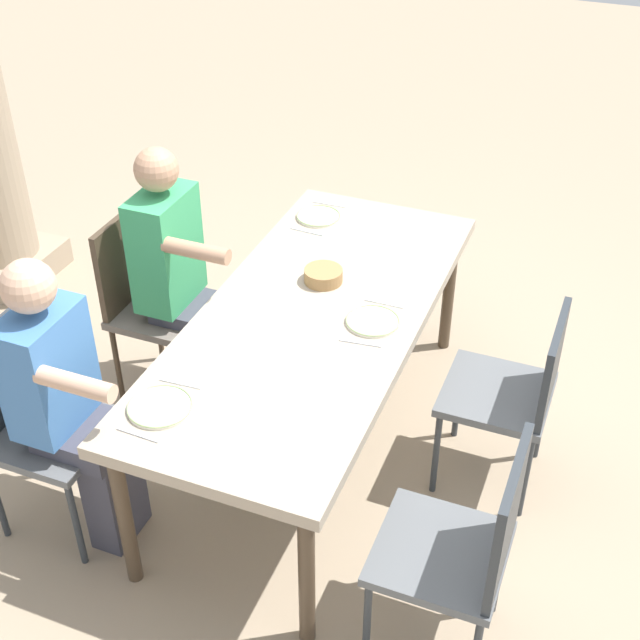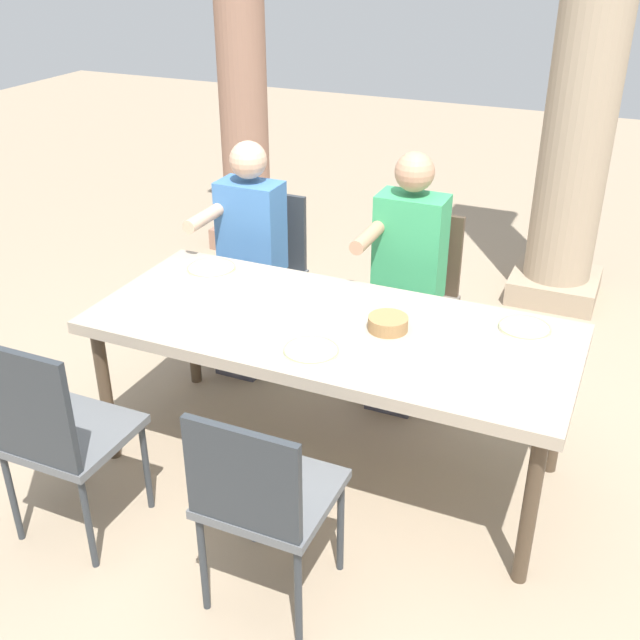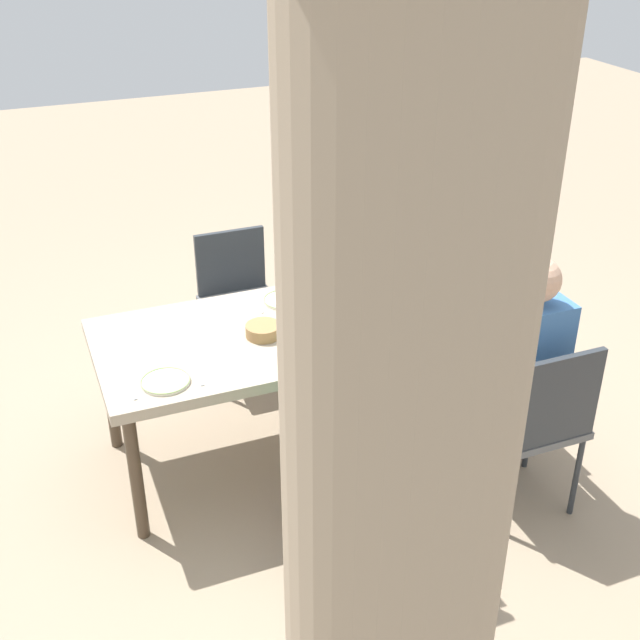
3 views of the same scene
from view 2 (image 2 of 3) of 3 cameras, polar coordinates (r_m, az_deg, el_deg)
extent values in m
plane|color=gray|center=(3.69, 0.69, -10.49)|extent=(16.00, 16.00, 0.00)
cube|color=tan|center=(3.30, 0.76, -0.66)|extent=(2.08, 0.89, 0.05)
cylinder|color=#473828|center=(4.17, -9.49, -0.42)|extent=(0.06, 0.06, 0.69)
cylinder|color=#473828|center=(3.61, 17.37, -6.22)|extent=(0.06, 0.06, 0.69)
cylinder|color=#473828|center=(3.67, -15.63, -5.37)|extent=(0.06, 0.06, 0.69)
cylinder|color=#473828|center=(3.02, 15.31, -13.49)|extent=(0.06, 0.06, 0.69)
cube|color=#5B5E61|center=(4.35, -4.67, 2.94)|extent=(0.44, 0.44, 0.04)
cube|color=#2D3338|center=(4.43, -3.57, 6.63)|extent=(0.42, 0.03, 0.46)
cylinder|color=#2D3338|center=(4.40, -7.90, -0.48)|extent=(0.03, 0.03, 0.45)
cylinder|color=#2D3338|center=(4.23, -3.48, -1.47)|extent=(0.03, 0.03, 0.45)
cylinder|color=#2D3338|center=(4.69, -5.52, 1.52)|extent=(0.03, 0.03, 0.45)
cylinder|color=#2D3338|center=(4.53, -1.31, 0.67)|extent=(0.03, 0.03, 0.45)
cube|color=#5B5E61|center=(3.25, -17.91, -8.08)|extent=(0.44, 0.44, 0.04)
cube|color=#2D3338|center=(3.00, -21.01, -6.24)|extent=(0.42, 0.03, 0.49)
cylinder|color=#2D3338|center=(3.40, -12.78, -10.54)|extent=(0.03, 0.03, 0.44)
cylinder|color=#2D3338|center=(3.61, -17.76, -8.78)|extent=(0.03, 0.03, 0.44)
cylinder|color=#2D3338|center=(3.18, -16.83, -14.26)|extent=(0.03, 0.03, 0.44)
cylinder|color=#2D3338|center=(3.40, -21.89, -12.08)|extent=(0.03, 0.03, 0.44)
cube|color=#6A6158|center=(4.04, 6.60, 0.89)|extent=(0.44, 0.44, 0.04)
cube|color=#473828|center=(4.12, 7.63, 4.92)|extent=(0.42, 0.03, 0.46)
cylinder|color=#473828|center=(4.05, 3.02, -2.85)|extent=(0.03, 0.03, 0.46)
cylinder|color=#473828|center=(3.95, 8.18, -3.95)|extent=(0.03, 0.03, 0.46)
cylinder|color=#473828|center=(4.36, 4.82, -0.52)|extent=(0.03, 0.03, 0.46)
cylinder|color=#473828|center=(4.27, 9.63, -1.49)|extent=(0.03, 0.03, 0.46)
cube|color=#5B5E61|center=(2.81, -3.58, -12.72)|extent=(0.44, 0.44, 0.04)
cube|color=#2D3338|center=(2.55, -5.80, -11.86)|extent=(0.42, 0.03, 0.41)
cylinder|color=#2D3338|center=(3.04, 1.54, -14.99)|extent=(0.03, 0.03, 0.44)
cylinder|color=#2D3338|center=(3.17, -5.00, -13.06)|extent=(0.03, 0.03, 0.44)
cylinder|color=#2D3338|center=(2.80, -1.62, -19.83)|extent=(0.03, 0.03, 0.44)
cylinder|color=#2D3338|center=(2.93, -8.68, -17.41)|extent=(0.03, 0.03, 0.44)
cube|color=#3F3F4C|center=(3.96, 5.36, -3.69)|extent=(0.24, 0.14, 0.46)
cube|color=#3F3F4C|center=(3.90, 5.97, 0.46)|extent=(0.28, 0.32, 0.10)
cube|color=#389E60|center=(3.86, 6.72, 5.37)|extent=(0.34, 0.20, 0.54)
sphere|color=tan|center=(3.73, 7.05, 10.87)|extent=(0.19, 0.19, 0.19)
cylinder|color=tan|center=(3.65, 3.56, 6.16)|extent=(0.07, 0.30, 0.07)
cube|color=#3F3F4C|center=(4.27, -6.09, -1.23)|extent=(0.24, 0.14, 0.46)
cube|color=#3F3F4C|center=(4.21, -5.68, 2.65)|extent=(0.28, 0.32, 0.10)
cube|color=#3F72B2|center=(4.19, -5.14, 6.93)|extent=(0.34, 0.20, 0.50)
sphere|color=tan|center=(4.07, -5.36, 11.76)|extent=(0.20, 0.20, 0.20)
cylinder|color=tan|center=(4.02, -8.61, 7.51)|extent=(0.07, 0.30, 0.07)
cube|color=#936B56|center=(6.09, -5.28, 6.37)|extent=(0.46, 0.46, 0.16)
cylinder|color=#936B56|center=(5.75, -5.86, 18.61)|extent=(0.35, 0.35, 2.46)
cube|color=tan|center=(5.44, 17.00, 2.49)|extent=(0.56, 0.56, 0.16)
cylinder|color=tan|center=(5.03, 19.26, 17.02)|extent=(0.43, 0.43, 2.63)
cylinder|color=silver|center=(3.83, -8.08, 3.81)|extent=(0.24, 0.24, 0.01)
torus|color=#A0BE77|center=(3.83, -8.08, 3.90)|extent=(0.24, 0.24, 0.01)
cube|color=silver|center=(3.91, -9.96, 4.11)|extent=(0.02, 0.17, 0.01)
cube|color=silver|center=(3.76, -6.12, 3.41)|extent=(0.03, 0.17, 0.01)
cylinder|color=silver|center=(3.07, -0.67, -2.31)|extent=(0.22, 0.22, 0.01)
torus|color=#A0BE77|center=(3.07, -0.67, -2.19)|extent=(0.22, 0.22, 0.01)
cube|color=silver|center=(3.13, -3.17, -1.80)|extent=(0.04, 0.17, 0.01)
cube|color=silver|center=(3.02, 1.93, -2.93)|extent=(0.02, 0.17, 0.01)
cylinder|color=silver|center=(3.35, 14.96, -0.60)|extent=(0.22, 0.22, 0.01)
torus|color=#A0BE77|center=(3.35, 14.97, -0.49)|extent=(0.22, 0.22, 0.01)
cube|color=silver|center=(3.37, 12.46, -0.16)|extent=(0.03, 0.17, 0.01)
cube|color=silver|center=(3.34, 17.47, -1.13)|extent=(0.02, 0.17, 0.01)
cylinder|color=#9E7547|center=(3.24, 5.07, -0.25)|extent=(0.17, 0.17, 0.06)
camera|label=1|loc=(4.21, -50.74, 26.25)|focal=48.77mm
camera|label=3|loc=(6.02, 28.81, 28.90)|focal=46.04mm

